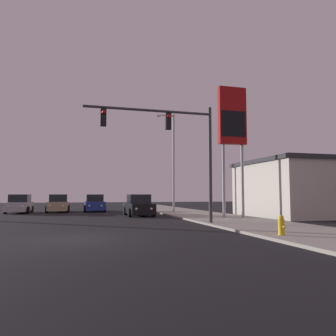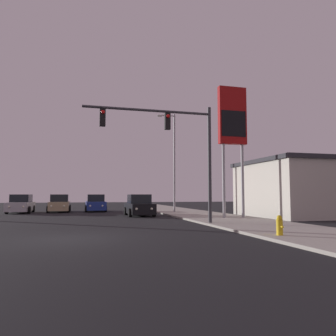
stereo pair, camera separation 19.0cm
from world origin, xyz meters
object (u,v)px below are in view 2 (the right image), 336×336
Objects in this scene: car_blue at (96,204)px; car_silver at (21,205)px; traffic_light_mast at (175,139)px; street_lamp at (173,157)px; fire_hydrant at (280,226)px; car_tan at (59,204)px; gas_station_sign at (232,123)px; car_black at (139,206)px.

car_silver is at bearing 7.28° from car_blue.
traffic_light_mast is at bearing 101.38° from car_blue.
fire_hydrant is (-0.68, -17.74, -4.63)m from street_lamp.
gas_station_sign reaches higher than car_tan.
car_tan is at bearing 1.12° from car_blue.
car_tan is at bearing 113.11° from fire_hydrant.
car_black is at bearing 93.42° from traffic_light_mast.
car_blue reaches higher than fire_hydrant.
street_lamp is at bearing 155.36° from car_tan.
traffic_light_mast is at bearing 112.48° from car_tan.
car_tan is 24.13m from fire_hydrant.
car_blue is 16.71m from gas_station_sign.
gas_station_sign is (1.93, -8.45, 1.50)m from street_lamp.
street_lamp and gas_station_sign have the same top height.
traffic_light_mast reaches higher than car_blue.
car_black is 9.52m from traffic_light_mast.
car_tan is 5.69× the size of fire_hydrant.
gas_station_sign reaches higher than car_silver.
car_black is 0.61× the size of traffic_light_mast.
car_blue is 0.48× the size of street_lamp.
car_black reaches higher than fire_hydrant.
car_blue is 1.00× the size of car_silver.
car_black is 1.00× the size of car_blue.
car_black is at bearing 110.84° from car_blue.
street_lamp is (3.12, 11.76, 0.40)m from traffic_light_mast.
car_tan is 1.00× the size of car_silver.
car_black is 0.48× the size of street_lamp.
car_black and car_blue have the same top height.
car_silver is at bearing -35.55° from car_black.
car_blue is 23.13m from fire_hydrant.
traffic_light_mast is at bearing -104.86° from street_lamp.
car_tan is 1.00× the size of car_blue.
street_lamp is (10.15, -4.45, 4.36)m from car_tan.
gas_station_sign is (15.38, -12.04, 5.86)m from car_silver.
street_lamp reaches higher than traffic_light_mast.
traffic_light_mast is (10.33, -15.35, 3.95)m from car_silver.
car_silver is (-9.81, 6.71, 0.00)m from car_black.
gas_station_sign is (5.57, -5.34, 5.86)m from car_black.
fire_hydrant is (2.44, -5.98, -4.23)m from traffic_light_mast.
car_silver is 14.59m from street_lamp.
car_black and car_silver have the same top height.
car_tan is at bearing 156.32° from street_lamp.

